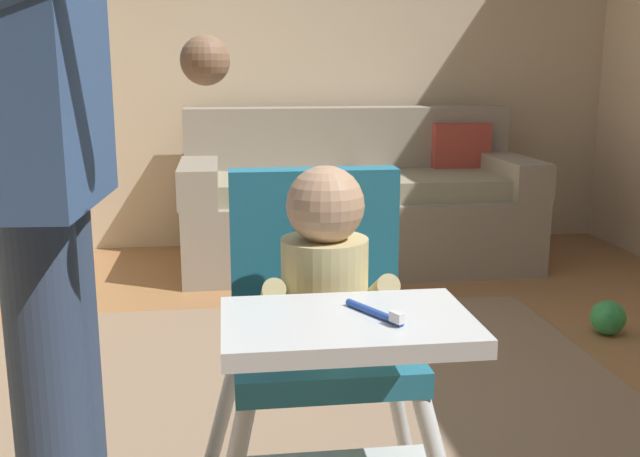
{
  "coord_description": "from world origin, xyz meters",
  "views": [
    {
      "loc": [
        -0.23,
        -2.01,
        1.1
      ],
      "look_at": [
        -0.03,
        -0.47,
        0.75
      ],
      "focal_mm": 41.28,
      "sensor_mm": 36.0,
      "label": 1
    }
  ],
  "objects": [
    {
      "name": "high_chair",
      "position": [
        -0.04,
        -0.63,
        0.63
      ],
      "size": [
        0.61,
        0.73,
        0.92
      ],
      "rotation": [
        0.0,
        0.0,
        -1.57
      ],
      "color": "white",
      "rests_on": "ground"
    },
    {
      "name": "toy_ball",
      "position": [
        1.34,
        0.71,
        0.07
      ],
      "size": [
        0.14,
        0.14,
        0.14
      ],
      "primitive_type": "sphere",
      "color": "green",
      "rests_on": "ground"
    },
    {
      "name": "adult_standing",
      "position": [
        -0.56,
        -0.6,
        0.9
      ],
      "size": [
        0.51,
        0.52,
        1.59
      ],
      "rotation": [
        0.0,
        0.0,
        -0.06
      ],
      "color": "#32415C",
      "rests_on": "ground"
    },
    {
      "name": "wall_far",
      "position": [
        0.0,
        2.53,
        1.34
      ],
      "size": [
        5.16,
        0.06,
        2.67
      ],
      "primitive_type": "cube",
      "color": "beige",
      "rests_on": "ground"
    },
    {
      "name": "couch",
      "position": [
        0.51,
        2.01,
        0.33
      ],
      "size": [
        1.93,
        0.86,
        0.86
      ],
      "rotation": [
        0.0,
        0.0,
        -1.57
      ],
      "color": "gray",
      "rests_on": "ground"
    },
    {
      "name": "ground",
      "position": [
        0.0,
        0.0,
        -0.05
      ],
      "size": [
        5.96,
        6.61,
        0.1
      ],
      "primitive_type": "cube",
      "color": "#A27045"
    }
  ]
}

